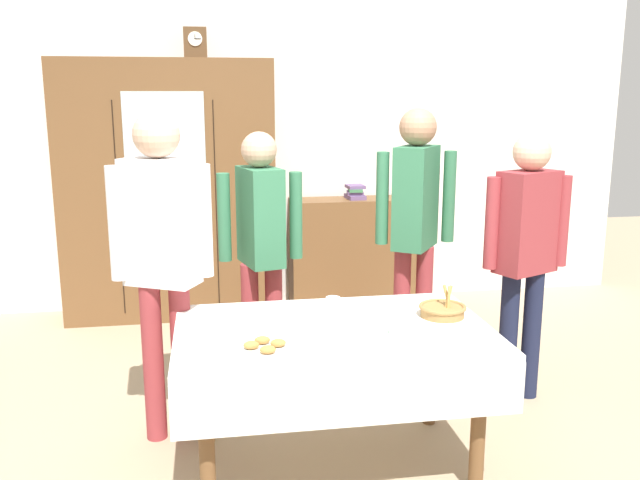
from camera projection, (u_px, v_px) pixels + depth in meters
The scene contains 19 objects.
ground_plane at pixel (326, 444), 3.60m from camera, with size 12.00×12.00×0.00m, color tan.
back_wall at pixel (274, 151), 5.87m from camera, with size 6.40×0.10×2.70m, color silver.
dining_table at pixel (335, 351), 3.24m from camera, with size 1.52×0.97×0.72m.
wall_cabinet at pixel (169, 191), 5.51m from camera, with size 1.71×0.46×2.11m.
mantel_clock at pixel (195, 43), 5.30m from camera, with size 0.18×0.11×0.24m.
bookshelf_low at pixel (354, 252), 5.93m from camera, with size 1.13×0.35×0.95m.
book_stack at pixel (355, 192), 5.82m from camera, with size 0.16×0.22×0.12m.
tea_cup_mid_right at pixel (364, 315), 3.35m from camera, with size 0.13×0.13×0.06m.
tea_cup_near_left at pixel (398, 331), 3.14m from camera, with size 0.13×0.13×0.06m.
tea_cup_mid_left at pixel (318, 324), 3.23m from camera, with size 0.13×0.13×0.06m.
tea_cup_center at pixel (333, 304), 3.54m from camera, with size 0.13×0.13×0.06m.
bread_basket at pixel (442, 310), 3.42m from camera, with size 0.24×0.24×0.16m.
pastry_plate at pixel (265, 348), 2.96m from camera, with size 0.28×0.28×0.05m.
spoon_center at pixel (426, 327), 3.26m from camera, with size 0.12×0.02×0.01m.
spoon_back_edge at pixel (244, 322), 3.33m from camera, with size 0.12×0.02×0.01m.
person_beside_shelf at pixel (415, 215), 4.30m from camera, with size 0.52×0.41×1.75m.
person_by_cabinet at pixel (261, 235), 4.15m from camera, with size 0.52×0.40×1.61m.
person_behind_table_right at pixel (162, 244), 3.46m from camera, with size 0.52×0.34×1.75m.
person_behind_table_left at pixel (526, 242), 3.96m from camera, with size 0.52×0.33×1.62m.
Camera 1 is at (-0.57, -3.24, 1.83)m, focal length 37.80 mm.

